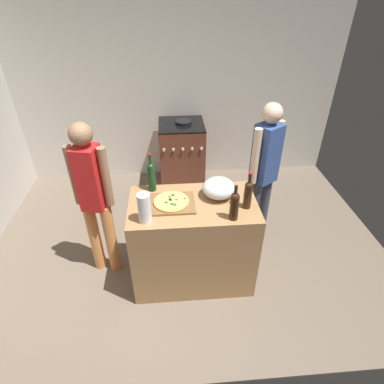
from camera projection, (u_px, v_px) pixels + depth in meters
The scene contains 13 objects.
ground_plane at pixel (174, 233), 3.78m from camera, with size 4.72×3.46×0.02m, color #6B5B4C.
kitchen_wall_rear at pixel (167, 88), 4.26m from camera, with size 4.72×0.10×2.60m, color beige.
counter at pixel (193, 242), 2.98m from camera, with size 1.12×0.64×0.91m, color #9E7247.
cutting_board at pixel (172, 203), 2.70m from camera, with size 0.40×0.32×0.02m, color brown.
pizza at pixel (171, 202), 2.69m from camera, with size 0.31×0.31×0.03m.
mixing_bowl at pixel (219, 188), 2.76m from camera, with size 0.29×0.29×0.18m.
paper_towel_roll at pixel (144, 208), 2.45m from camera, with size 0.10×0.10×0.26m.
wine_bottle_green at pixel (151, 175), 2.81m from camera, with size 0.07×0.07×0.37m.
wine_bottle_amber at pixel (248, 193), 2.59m from camera, with size 0.07×0.07×0.34m.
wine_bottle_clear at pixel (234, 205), 2.47m from camera, with size 0.07×0.07×0.32m.
stove at pixel (182, 155), 4.41m from camera, with size 0.60×0.62×0.98m.
person_in_stripes at pixel (94, 196), 2.81m from camera, with size 0.36×0.24×1.60m.
person_in_red at pixel (264, 169), 3.17m from camera, with size 0.34×0.29×1.61m.
Camera 1 is at (-0.02, -1.42, 2.52)m, focal length 29.28 mm.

